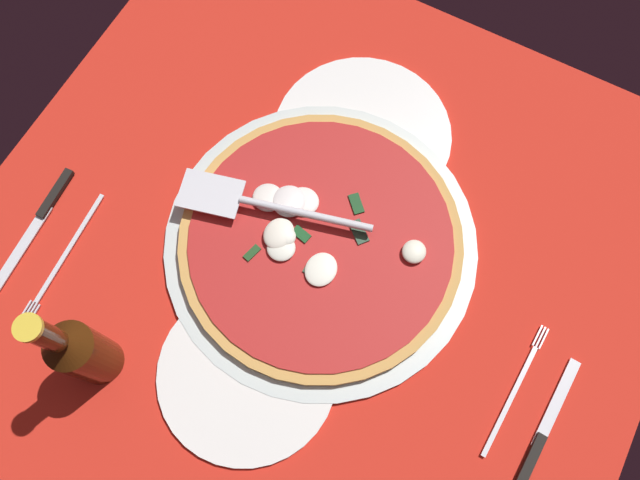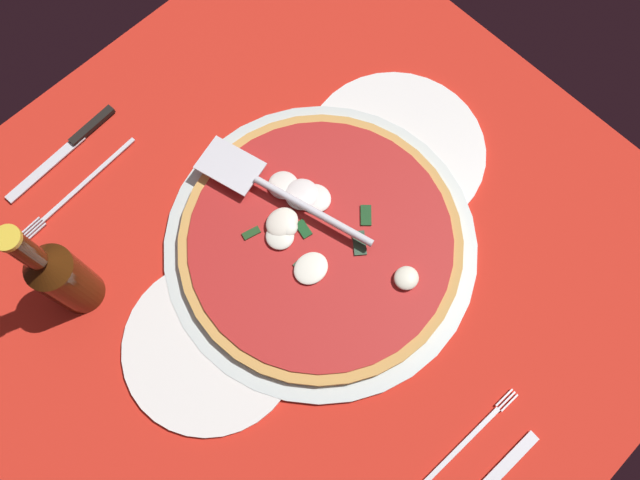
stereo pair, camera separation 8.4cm
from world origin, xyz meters
The scene contains 10 objects.
ground_plane centered at (0.00, 0.00, -0.40)cm, with size 90.95×90.95×0.80cm, color red.
checker_pattern centered at (0.00, 0.00, 0.05)cm, with size 90.95×90.95×0.10cm.
pizza_pan centered at (2.82, 0.11, 0.64)cm, with size 42.06×42.06×1.08cm, color silver.
dinner_plate_left centered at (-16.67, 0.04, 0.60)cm, with size 22.73×22.73×1.00cm, color silver.
dinner_plate_right centered at (20.33, 2.64, 0.60)cm, with size 25.47×25.47×1.00cm, color white.
pizza centered at (2.84, 0.29, 2.02)cm, with size 37.86×37.86×2.92cm.
pizza_server centered at (2.94, 8.56, 4.45)cm, with size 9.88×26.04×1.00cm.
place_setting_near centered at (-4.40, -33.05, 0.46)cm, with size 19.64×12.03×1.40cm.
place_setting_far centered at (-13.61, 32.57, 0.46)cm, with size 20.69×14.10×1.40cm.
beer_bottle centered at (-24.18, 17.10, 8.43)cm, with size 5.83×5.83×22.09cm.
Camera 1 is at (-21.60, -13.03, 81.45)cm, focal length 35.61 mm.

